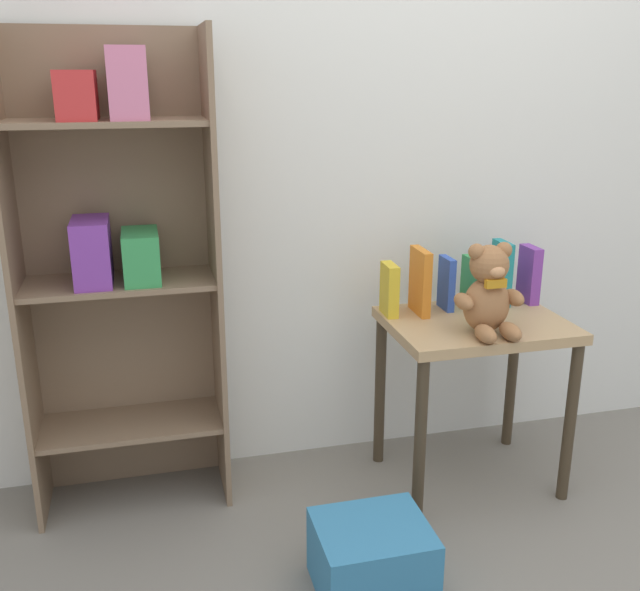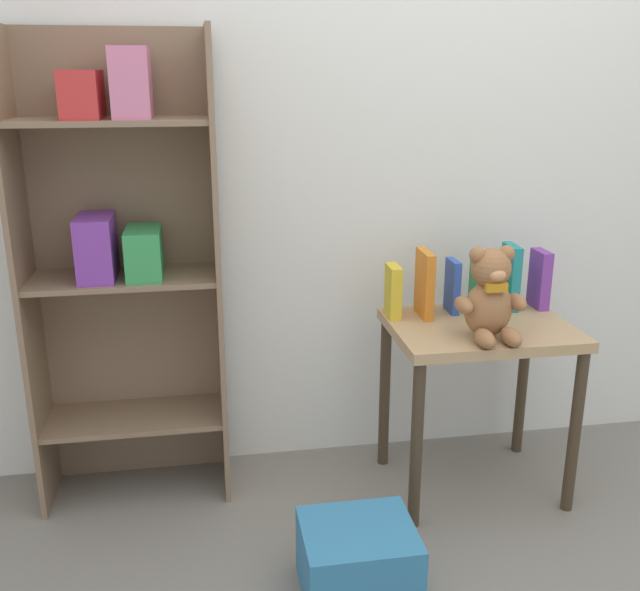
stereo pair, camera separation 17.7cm
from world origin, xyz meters
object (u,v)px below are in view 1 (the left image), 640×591
bookshelf_side (118,251)px  book_standing_teal (501,273)px  book_standing_yellow (389,290)px  book_standing_green (474,282)px  storage_bin (372,558)px  display_table (474,347)px  book_standing_blue (446,283)px  book_standing_orange (420,281)px  book_standing_purple (529,274)px  teddy_bear (489,293)px

bookshelf_side → book_standing_teal: 1.36m
book_standing_yellow → book_standing_teal: size_ratio=0.78×
book_standing_green → book_standing_teal: (0.11, 0.00, 0.03)m
book_standing_green → storage_bin: (-0.58, -0.63, -0.61)m
book_standing_teal → display_table: bearing=-134.9°
book_standing_yellow → book_standing_blue: (0.22, 0.01, 0.00)m
book_standing_orange → book_standing_teal: size_ratio=0.99×
book_standing_yellow → book_standing_purple: (0.55, 0.01, 0.01)m
book_standing_orange → book_standing_teal: book_standing_teal is taller
book_standing_yellow → storage_bin: 0.90m
book_standing_teal → book_standing_yellow: bearing=-174.7°
teddy_bear → book_standing_orange: (-0.14, 0.24, -0.02)m
book_standing_purple → book_standing_teal: bearing=175.8°
display_table → book_standing_purple: bearing=27.4°
teddy_bear → book_standing_yellow: teddy_bear is taller
display_table → book_standing_teal: size_ratio=2.66×
book_standing_teal → storage_bin: book_standing_teal is taller
display_table → book_standing_orange: book_standing_orange is taller
bookshelf_side → book_standing_teal: bookshelf_side is taller
book_standing_orange → storage_bin: 0.95m
teddy_bear → book_standing_green: size_ratio=1.67×
bookshelf_side → book_standing_teal: size_ratio=6.77×
book_standing_orange → book_standing_teal: bearing=6.4°
bookshelf_side → book_standing_orange: size_ratio=6.81×
bookshelf_side → book_standing_purple: bookshelf_side is taller
teddy_bear → book_standing_teal: bearing=55.0°
teddy_bear → book_standing_purple: (0.30, 0.26, -0.03)m
bookshelf_side → book_standing_green: size_ratio=8.78×
book_standing_teal → storage_bin: bearing=-134.8°
book_standing_teal → storage_bin: 1.13m
book_standing_yellow → book_standing_green: size_ratio=1.02×
display_table → book_standing_green: (0.06, 0.15, 0.19)m
display_table → book_standing_yellow: bearing=154.5°
teddy_bear → book_standing_green: 0.28m
display_table → storage_bin: display_table is taller
book_standing_blue → book_standing_yellow: bearing=-176.6°
book_standing_yellow → book_standing_green: book_standing_yellow is taller
book_standing_teal → book_standing_purple: book_standing_teal is taller
teddy_bear → book_standing_teal: 0.33m
book_standing_yellow → teddy_bear: bearing=-43.1°
book_standing_blue → book_standing_teal: size_ratio=0.82×
book_standing_blue → book_standing_green: book_standing_blue is taller
display_table → storage_bin: bearing=-137.5°
bookshelf_side → book_standing_green: bookshelf_side is taller
display_table → teddy_bear: size_ratio=2.07×
book_standing_purple → book_standing_yellow: bearing=-178.7°
storage_bin → book_standing_yellow: bearing=67.7°
storage_bin → bookshelf_side: bearing=133.2°
display_table → book_standing_blue: 0.25m
book_standing_orange → teddy_bear: bearing=-58.8°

